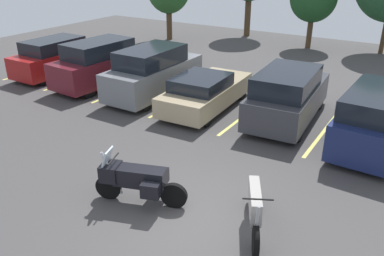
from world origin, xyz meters
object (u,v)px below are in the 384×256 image
object	(u,v)px
car_navy	(377,117)
car_grey	(153,72)
car_red	(56,57)
car_tan	(205,92)
motorcycle_second	(254,207)
car_charcoal	(288,95)
motorcycle_touring	(136,179)
car_maroon	(102,63)

from	to	relation	value
car_navy	car_grey	bearing A→B (deg)	179.25
car_red	car_tan	size ratio (longest dim) A/B	0.92
car_grey	motorcycle_second	bearing A→B (deg)	-39.52
motorcycle_second	car_tan	bearing A→B (deg)	128.56
motorcycle_second	car_charcoal	size ratio (longest dim) A/B	0.42
car_tan	car_grey	bearing A→B (deg)	175.94
motorcycle_touring	motorcycle_second	distance (m)	2.90
motorcycle_touring	car_navy	distance (m)	7.75
car_charcoal	motorcycle_second	bearing A→B (deg)	-76.31
car_maroon	car_charcoal	bearing A→B (deg)	2.95
car_red	car_charcoal	world-z (taller)	car_charcoal
motorcycle_touring	car_red	size ratio (longest dim) A/B	0.51
car_maroon	car_tan	distance (m)	5.45
motorcycle_touring	car_grey	distance (m)	7.87
car_tan	motorcycle_touring	bearing A→B (deg)	-74.47
motorcycle_touring	car_tan	distance (m)	6.57
motorcycle_touring	car_red	world-z (taller)	car_red
motorcycle_touring	car_navy	size ratio (longest dim) A/B	0.46
car_charcoal	car_navy	bearing A→B (deg)	-9.05
car_maroon	car_navy	world-z (taller)	car_maroon
motorcycle_second	car_grey	bearing A→B (deg)	140.48
car_red	car_charcoal	xyz separation A→B (m)	(11.50, 0.50, 0.07)
motorcycle_second	car_red	world-z (taller)	car_red
car_red	car_navy	bearing A→B (deg)	0.04
motorcycle_second	car_grey	xyz separation A→B (m)	(-7.23, 5.96, 0.41)
motorcycle_touring	car_red	distance (m)	12.04
car_maroon	motorcycle_second	bearing A→B (deg)	-30.42
car_maroon	car_tan	xyz separation A→B (m)	(5.44, -0.12, -0.31)
motorcycle_touring	car_tan	size ratio (longest dim) A/B	0.47
motorcycle_touring	car_charcoal	size ratio (longest dim) A/B	0.46
motorcycle_touring	car_red	xyz separation A→B (m)	(-10.20, 6.39, 0.22)
car_red	car_navy	size ratio (longest dim) A/B	0.89
car_grey	car_charcoal	size ratio (longest dim) A/B	0.99
car_maroon	car_grey	xyz separation A→B (m)	(2.81, 0.07, -0.00)
car_navy	car_charcoal	bearing A→B (deg)	170.95
car_grey	car_navy	bearing A→B (deg)	-0.75
car_maroon	car_tan	size ratio (longest dim) A/B	1.04
car_maroon	car_red	bearing A→B (deg)	-178.88
car_red	motorcycle_second	bearing A→B (deg)	-24.11
car_red	car_navy	distance (m)	14.56
motorcycle_second	car_grey	size ratio (longest dim) A/B	0.42
car_red	car_tan	xyz separation A→B (m)	(8.44, -0.06, -0.19)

